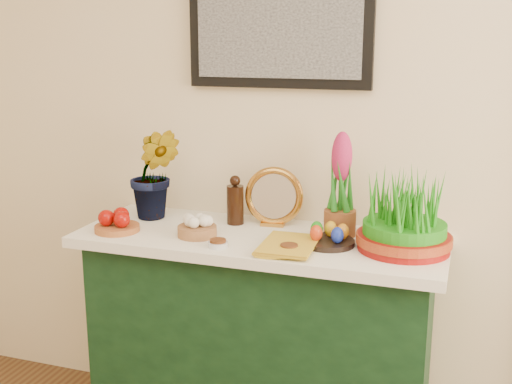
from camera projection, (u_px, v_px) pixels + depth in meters
sideboard at (260, 346)px, 2.56m from camera, size 1.30×0.45×0.85m
tablecloth at (260, 240)px, 2.46m from camera, size 1.40×0.55×0.04m
hyacinth_green at (154, 159)px, 2.62m from camera, size 0.30×0.27×0.50m
apple_bowl at (117, 222)px, 2.49m from camera, size 0.22×0.22×0.09m
garlic_basket at (197, 227)px, 2.43m from camera, size 0.16×0.16×0.08m
vinegar_cruet at (235, 203)px, 2.58m from camera, size 0.07×0.07×0.20m
mirror at (274, 197)px, 2.56m from camera, size 0.24×0.08×0.24m
book at (262, 242)px, 2.31m from camera, size 0.18×0.26×0.04m
spice_dish_left at (218, 243)px, 2.31m from camera, size 0.07×0.07×0.03m
spice_dish_right at (289, 249)px, 2.25m from camera, size 0.08×0.08×0.03m
egg_plate at (328, 237)px, 2.33m from camera, size 0.23×0.23×0.08m
hyacinth_pink at (341, 190)px, 2.41m from camera, size 0.12×0.12×0.40m
wheatgrass_sabzeh at (405, 217)px, 2.25m from camera, size 0.34×0.34×0.28m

